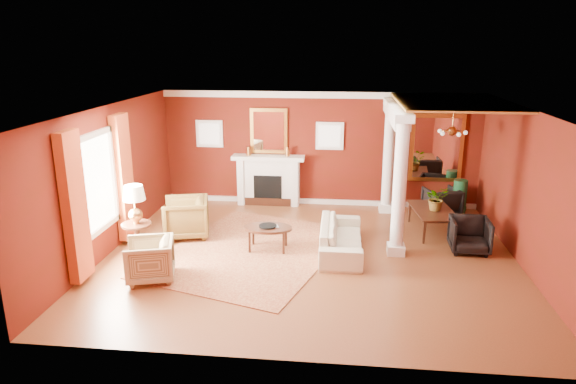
# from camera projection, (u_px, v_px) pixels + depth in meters

# --- Properties ---
(ground) EXTENTS (8.00, 8.00, 0.00)m
(ground) POSITION_uv_depth(u_px,v_px,m) (310.00, 256.00, 10.15)
(ground) COLOR brown
(ground) RESTS_ON ground
(room_shell) EXTENTS (8.04, 7.04, 2.92)m
(room_shell) POSITION_uv_depth(u_px,v_px,m) (311.00, 156.00, 9.59)
(room_shell) COLOR #5E130D
(room_shell) RESTS_ON ground
(fireplace) EXTENTS (1.85, 0.42, 1.29)m
(fireplace) POSITION_uv_depth(u_px,v_px,m) (269.00, 180.00, 13.27)
(fireplace) COLOR white
(fireplace) RESTS_ON ground
(overmantel_mirror) EXTENTS (0.95, 0.07, 1.15)m
(overmantel_mirror) POSITION_uv_depth(u_px,v_px,m) (269.00, 131.00, 13.05)
(overmantel_mirror) COLOR gold
(overmantel_mirror) RESTS_ON fireplace
(flank_window_left) EXTENTS (0.70, 0.07, 0.70)m
(flank_window_left) POSITION_uv_depth(u_px,v_px,m) (210.00, 134.00, 13.25)
(flank_window_left) COLOR white
(flank_window_left) RESTS_ON room_shell
(flank_window_right) EXTENTS (0.70, 0.07, 0.70)m
(flank_window_right) POSITION_uv_depth(u_px,v_px,m) (330.00, 136.00, 12.93)
(flank_window_right) COLOR white
(flank_window_right) RESTS_ON room_shell
(left_window) EXTENTS (0.21, 2.55, 2.60)m
(left_window) POSITION_uv_depth(u_px,v_px,m) (101.00, 190.00, 9.58)
(left_window) COLOR white
(left_window) RESTS_ON room_shell
(column_front) EXTENTS (0.36, 0.36, 2.80)m
(column_front) POSITION_uv_depth(u_px,v_px,m) (400.00, 185.00, 9.86)
(column_front) COLOR white
(column_front) RESTS_ON ground
(column_back) EXTENTS (0.36, 0.36, 2.80)m
(column_back) POSITION_uv_depth(u_px,v_px,m) (389.00, 156.00, 12.44)
(column_back) COLOR white
(column_back) RESTS_ON ground
(header_beam) EXTENTS (0.30, 3.20, 0.32)m
(header_beam) POSITION_uv_depth(u_px,v_px,m) (396.00, 112.00, 11.05)
(header_beam) COLOR white
(header_beam) RESTS_ON column_front
(amber_ceiling) EXTENTS (2.30, 3.40, 0.04)m
(amber_ceiling) POSITION_uv_depth(u_px,v_px,m) (453.00, 102.00, 10.72)
(amber_ceiling) COLOR gold
(amber_ceiling) RESTS_ON room_shell
(dining_mirror) EXTENTS (1.30, 0.07, 1.70)m
(dining_mirror) POSITION_uv_depth(u_px,v_px,m) (436.00, 148.00, 12.71)
(dining_mirror) COLOR gold
(dining_mirror) RESTS_ON room_shell
(chandelier) EXTENTS (0.60, 0.62, 0.75)m
(chandelier) POSITION_uv_depth(u_px,v_px,m) (452.00, 131.00, 10.94)
(chandelier) COLOR #AF7137
(chandelier) RESTS_ON room_shell
(crown_trim) EXTENTS (8.00, 0.08, 0.16)m
(crown_trim) POSITION_uv_depth(u_px,v_px,m) (320.00, 95.00, 12.66)
(crown_trim) COLOR white
(crown_trim) RESTS_ON room_shell
(base_trim) EXTENTS (8.00, 0.08, 0.12)m
(base_trim) POSITION_uv_depth(u_px,v_px,m) (319.00, 201.00, 13.44)
(base_trim) COLOR white
(base_trim) RESTS_ON ground
(rug) EXTENTS (4.22, 4.89, 0.02)m
(rug) POSITION_uv_depth(u_px,v_px,m) (251.00, 251.00, 10.40)
(rug) COLOR maroon
(rug) RESTS_ON ground
(sofa) EXTENTS (0.63, 2.10, 0.82)m
(sofa) POSITION_uv_depth(u_px,v_px,m) (341.00, 233.00, 10.26)
(sofa) COLOR beige
(sofa) RESTS_ON ground
(armchair_leopard) EXTENTS (1.06, 1.10, 0.95)m
(armchair_leopard) POSITION_uv_depth(u_px,v_px,m) (186.00, 216.00, 11.07)
(armchair_leopard) COLOR black
(armchair_leopard) RESTS_ON ground
(armchair_stripe) EXTENTS (0.94, 0.98, 0.82)m
(armchair_stripe) POSITION_uv_depth(u_px,v_px,m) (150.00, 258.00, 9.05)
(armchair_stripe) COLOR tan
(armchair_stripe) RESTS_ON ground
(coffee_table) EXTENTS (0.98, 0.98, 0.50)m
(coffee_table) POSITION_uv_depth(u_px,v_px,m) (268.00, 229.00, 10.35)
(coffee_table) COLOR black
(coffee_table) RESTS_ON ground
(coffee_book) EXTENTS (0.15, 0.07, 0.21)m
(coffee_book) POSITION_uv_depth(u_px,v_px,m) (270.00, 222.00, 10.30)
(coffee_book) COLOR black
(coffee_book) RESTS_ON coffee_table
(side_table) EXTENTS (0.58, 0.58, 1.45)m
(side_table) POSITION_uv_depth(u_px,v_px,m) (135.00, 209.00, 9.91)
(side_table) COLOR black
(side_table) RESTS_ON ground
(dining_table) EXTENTS (0.68, 1.55, 0.84)m
(dining_table) POSITION_uv_depth(u_px,v_px,m) (434.00, 214.00, 11.32)
(dining_table) COLOR black
(dining_table) RESTS_ON ground
(dining_chair_near) EXTENTS (0.77, 0.73, 0.77)m
(dining_chair_near) POSITION_uv_depth(u_px,v_px,m) (470.00, 234.00, 10.28)
(dining_chair_near) COLOR black
(dining_chair_near) RESTS_ON ground
(dining_chair_far) EXTENTS (0.93, 0.89, 0.77)m
(dining_chair_far) POSITION_uv_depth(u_px,v_px,m) (442.00, 201.00, 12.41)
(dining_chair_far) COLOR black
(dining_chair_far) RESTS_ON ground
(green_urn) EXTENTS (0.37, 0.37, 0.89)m
(green_urn) POSITION_uv_depth(u_px,v_px,m) (459.00, 201.00, 12.49)
(green_urn) COLOR #164525
(green_urn) RESTS_ON ground
(potted_plant) EXTENTS (0.66, 0.69, 0.42)m
(potted_plant) POSITION_uv_depth(u_px,v_px,m) (437.00, 187.00, 11.12)
(potted_plant) COLOR #26591E
(potted_plant) RESTS_ON dining_table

